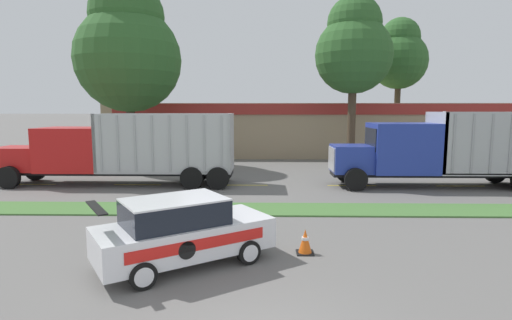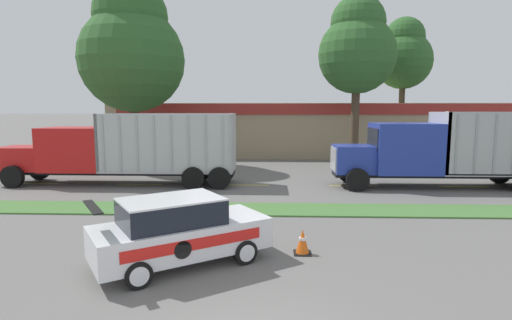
{
  "view_description": "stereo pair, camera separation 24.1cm",
  "coord_description": "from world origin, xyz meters",
  "px_view_note": "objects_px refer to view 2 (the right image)",
  "views": [
    {
      "loc": [
        0.12,
        -5.76,
        3.82
      ],
      "look_at": [
        -0.18,
        8.82,
        1.94
      ],
      "focal_mm": 28.0,
      "sensor_mm": 36.0,
      "label": 1
    },
    {
      "loc": [
        0.36,
        -5.75,
        3.82
      ],
      "look_at": [
        -0.18,
        8.82,
        1.94
      ],
      "focal_mm": 28.0,
      "sensor_mm": 36.0,
      "label": 2
    }
  ],
  "objects_px": {
    "dump_truck_mid": "(102,153)",
    "rally_car": "(179,230)",
    "dump_truck_lead": "(436,153)",
    "traffic_cone": "(303,242)"
  },
  "relations": [
    {
      "from": "dump_truck_mid",
      "to": "rally_car",
      "type": "xyz_separation_m",
      "value": [
        6.33,
        -10.37,
        -0.74
      ]
    },
    {
      "from": "dump_truck_lead",
      "to": "dump_truck_mid",
      "type": "xyz_separation_m",
      "value": [
        -16.63,
        0.22,
        -0.07
      ]
    },
    {
      "from": "traffic_cone",
      "to": "dump_truck_mid",
      "type": "bearing_deg",
      "value": 134.64
    },
    {
      "from": "rally_car",
      "to": "dump_truck_mid",
      "type": "bearing_deg",
      "value": 121.4
    },
    {
      "from": "dump_truck_mid",
      "to": "dump_truck_lead",
      "type": "bearing_deg",
      "value": -0.77
    },
    {
      "from": "dump_truck_mid",
      "to": "traffic_cone",
      "type": "relative_size",
      "value": 18.06
    },
    {
      "from": "dump_truck_mid",
      "to": "rally_car",
      "type": "distance_m",
      "value": 12.17
    },
    {
      "from": "dump_truck_lead",
      "to": "rally_car",
      "type": "height_order",
      "value": "dump_truck_lead"
    },
    {
      "from": "dump_truck_lead",
      "to": "dump_truck_mid",
      "type": "distance_m",
      "value": 16.63
    },
    {
      "from": "traffic_cone",
      "to": "dump_truck_lead",
      "type": "bearing_deg",
      "value": 52.35
    }
  ]
}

